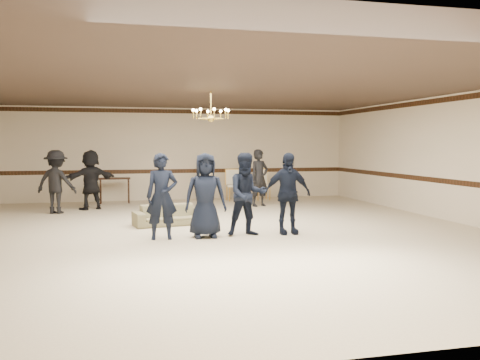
# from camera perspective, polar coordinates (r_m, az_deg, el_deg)

# --- Properties ---
(room) EXTENTS (12.01, 14.01, 3.21)m
(room) POSITION_cam_1_polar(r_m,az_deg,el_deg) (11.49, -2.28, 2.19)
(room) COLOR beige
(room) RESTS_ON ground
(chair_rail) EXTENTS (12.00, 0.02, 0.14)m
(chair_rail) POSITION_cam_1_polar(r_m,az_deg,el_deg) (18.41, -6.53, 0.98)
(chair_rail) COLOR #351C10
(chair_rail) RESTS_ON wall_back
(crown_molding) EXTENTS (12.00, 0.02, 0.14)m
(crown_molding) POSITION_cam_1_polar(r_m,az_deg,el_deg) (18.42, -6.59, 7.45)
(crown_molding) COLOR #351C10
(crown_molding) RESTS_ON wall_back
(chandelier) EXTENTS (0.94, 0.94, 0.89)m
(chandelier) POSITION_cam_1_polar(r_m,az_deg,el_deg) (12.50, -3.20, 8.18)
(chandelier) COLOR gold
(chandelier) RESTS_ON ceiling
(boy_a) EXTENTS (0.66, 0.45, 1.77)m
(boy_a) POSITION_cam_1_polar(r_m,az_deg,el_deg) (10.80, -8.52, -1.77)
(boy_a) COLOR black
(boy_a) RESTS_ON floor
(boy_b) EXTENTS (0.89, 0.60, 1.77)m
(boy_b) POSITION_cam_1_polar(r_m,az_deg,el_deg) (10.91, -3.81, -1.68)
(boy_b) COLOR black
(boy_b) RESTS_ON floor
(boy_c) EXTENTS (0.86, 0.68, 1.77)m
(boy_c) POSITION_cam_1_polar(r_m,az_deg,el_deg) (11.10, 0.77, -1.57)
(boy_c) COLOR black
(boy_c) RESTS_ON floor
(boy_d) EXTENTS (1.04, 0.44, 1.77)m
(boy_d) POSITION_cam_1_polar(r_m,az_deg,el_deg) (11.36, 5.18, -1.46)
(boy_d) COLOR black
(boy_d) RESTS_ON floor
(settee) EXTENTS (1.79, 0.96, 0.50)m
(settee) POSITION_cam_1_polar(r_m,az_deg,el_deg) (12.71, -7.71, -3.79)
(settee) COLOR #827956
(settee) RESTS_ON floor
(adult_left) EXTENTS (1.32, 1.05, 1.78)m
(adult_left) POSITION_cam_1_polar(r_m,az_deg,el_deg) (15.51, -19.42, -0.19)
(adult_left) COLOR black
(adult_left) RESTS_ON floor
(adult_mid) EXTENTS (1.71, 1.20, 1.78)m
(adult_mid) POSITION_cam_1_polar(r_m,az_deg,el_deg) (16.14, -15.99, 0.04)
(adult_mid) COLOR black
(adult_mid) RESTS_ON floor
(adult_right) EXTENTS (0.76, 0.64, 1.78)m
(adult_right) POSITION_cam_1_polar(r_m,az_deg,el_deg) (16.33, 2.13, 0.23)
(adult_right) COLOR black
(adult_right) RESTS_ON floor
(banquet_chair_left) EXTENTS (0.55, 0.55, 1.06)m
(banquet_chair_left) POSITION_cam_1_polar(r_m,az_deg,el_deg) (17.73, -3.78, -0.64)
(banquet_chair_left) COLOR #EFE4C9
(banquet_chair_left) RESTS_ON floor
(banquet_chair_mid) EXTENTS (0.56, 0.56, 1.06)m
(banquet_chair_mid) POSITION_cam_1_polar(r_m,az_deg,el_deg) (17.93, -0.63, -0.58)
(banquet_chair_mid) COLOR #EFE4C9
(banquet_chair_mid) RESTS_ON floor
(banquet_chair_right) EXTENTS (0.56, 0.56, 1.06)m
(banquet_chair_right) POSITION_cam_1_polar(r_m,az_deg,el_deg) (18.18, 2.44, -0.52)
(banquet_chair_right) COLOR #EFE4C9
(banquet_chair_right) RESTS_ON floor
(console_table) EXTENTS (1.01, 0.43, 0.85)m
(console_table) POSITION_cam_1_polar(r_m,az_deg,el_deg) (17.69, -13.52, -1.11)
(console_table) COLOR black
(console_table) RESTS_ON floor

